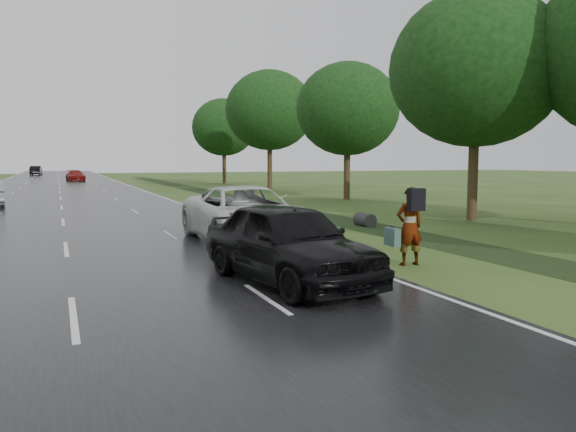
# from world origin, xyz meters

# --- Properties ---
(ground) EXTENTS (220.00, 220.00, 0.00)m
(ground) POSITION_xyz_m (0.00, 0.00, 0.00)
(ground) COLOR #2D4518
(ground) RESTS_ON ground
(road) EXTENTS (14.00, 180.00, 0.04)m
(road) POSITION_xyz_m (0.00, 45.00, 0.02)
(road) COLOR black
(road) RESTS_ON ground
(edge_stripe_east) EXTENTS (0.12, 180.00, 0.01)m
(edge_stripe_east) POSITION_xyz_m (6.75, 45.00, 0.04)
(edge_stripe_east) COLOR silver
(edge_stripe_east) RESTS_ON road
(center_line) EXTENTS (0.12, 180.00, 0.01)m
(center_line) POSITION_xyz_m (0.00, 45.00, 0.04)
(center_line) COLOR silver
(center_line) RESTS_ON road
(drainage_ditch) EXTENTS (2.20, 120.00, 0.56)m
(drainage_ditch) POSITION_xyz_m (11.50, 18.71, 0.04)
(drainage_ditch) COLOR black
(drainage_ditch) RESTS_ON ground
(tree_east_b) EXTENTS (7.60, 7.60, 10.11)m
(tree_east_b) POSITION_xyz_m (17.00, 10.00, 6.68)
(tree_east_b) COLOR #3D2B18
(tree_east_b) RESTS_ON ground
(tree_east_c) EXTENTS (7.00, 7.00, 9.29)m
(tree_east_c) POSITION_xyz_m (18.20, 24.00, 6.14)
(tree_east_c) COLOR #3D2B18
(tree_east_c) RESTS_ON ground
(tree_east_d) EXTENTS (8.00, 8.00, 10.76)m
(tree_east_d) POSITION_xyz_m (17.80, 38.00, 7.15)
(tree_east_d) COLOR #3D2B18
(tree_east_d) RESTS_ON ground
(tree_east_f) EXTENTS (7.20, 7.20, 9.62)m
(tree_east_f) POSITION_xyz_m (17.50, 52.00, 6.37)
(tree_east_f) COLOR #3D2B18
(tree_east_f) RESTS_ON ground
(pedestrian) EXTENTS (0.93, 0.87, 2.02)m
(pedestrian) POSITION_xyz_m (8.17, 2.04, 1.04)
(pedestrian) COLOR #A5998C
(pedestrian) RESTS_ON ground
(white_pickup) EXTENTS (3.09, 6.59, 1.82)m
(white_pickup) POSITION_xyz_m (5.50, 7.37, 0.95)
(white_pickup) COLOR silver
(white_pickup) RESTS_ON road
(dark_sedan) EXTENTS (2.85, 5.47, 1.78)m
(dark_sedan) POSITION_xyz_m (4.45, 1.17, 0.93)
(dark_sedan) COLOR black
(dark_sedan) RESTS_ON road
(far_car_red) EXTENTS (2.45, 4.94, 1.38)m
(far_car_red) POSITION_xyz_m (1.96, 65.54, 0.73)
(far_car_red) COLOR maroon
(far_car_red) RESTS_ON road
(far_car_dark) EXTENTS (2.01, 4.93, 1.59)m
(far_car_dark) POSITION_xyz_m (-3.51, 97.01, 0.83)
(far_car_dark) COLOR black
(far_car_dark) RESTS_ON road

